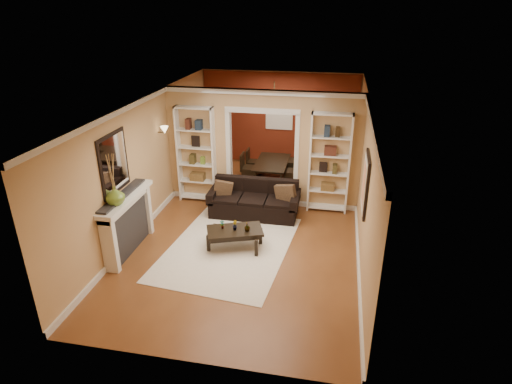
% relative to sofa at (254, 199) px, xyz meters
% --- Properties ---
extents(floor, '(8.00, 8.00, 0.00)m').
position_rel_sofa_xyz_m(floor, '(0.05, -0.45, -0.39)').
color(floor, brown).
rests_on(floor, ground).
extents(ceiling, '(8.00, 8.00, 0.00)m').
position_rel_sofa_xyz_m(ceiling, '(0.05, -0.45, 2.31)').
color(ceiling, white).
rests_on(ceiling, ground).
extents(wall_back, '(8.00, 0.00, 8.00)m').
position_rel_sofa_xyz_m(wall_back, '(0.05, 3.55, 0.96)').
color(wall_back, tan).
rests_on(wall_back, ground).
extents(wall_front, '(8.00, 0.00, 8.00)m').
position_rel_sofa_xyz_m(wall_front, '(0.05, -4.45, 0.96)').
color(wall_front, tan).
rests_on(wall_front, ground).
extents(wall_left, '(0.00, 8.00, 8.00)m').
position_rel_sofa_xyz_m(wall_left, '(-2.20, -0.45, 0.96)').
color(wall_left, tan).
rests_on(wall_left, ground).
extents(wall_right, '(0.00, 8.00, 8.00)m').
position_rel_sofa_xyz_m(wall_right, '(2.30, -0.45, 0.96)').
color(wall_right, tan).
rests_on(wall_right, ground).
extents(partition_wall, '(4.50, 0.15, 2.70)m').
position_rel_sofa_xyz_m(partition_wall, '(0.05, 0.75, 0.96)').
color(partition_wall, tan).
rests_on(partition_wall, floor).
extents(red_back_panel, '(4.44, 0.04, 2.64)m').
position_rel_sofa_xyz_m(red_back_panel, '(0.05, 3.52, 0.93)').
color(red_back_panel, maroon).
rests_on(red_back_panel, floor).
extents(dining_window, '(0.78, 0.03, 0.98)m').
position_rel_sofa_xyz_m(dining_window, '(0.05, 3.48, 1.16)').
color(dining_window, '#8CA5CC').
rests_on(dining_window, wall_back).
extents(area_rug, '(2.57, 3.37, 0.01)m').
position_rel_sofa_xyz_m(area_rug, '(-0.21, -1.49, -0.39)').
color(area_rug, white).
rests_on(area_rug, floor).
extents(sofa, '(2.02, 0.87, 0.79)m').
position_rel_sofa_xyz_m(sofa, '(0.00, 0.00, 0.00)').
color(sofa, black).
rests_on(sofa, floor).
extents(pillow_left, '(0.43, 0.22, 0.41)m').
position_rel_sofa_xyz_m(pillow_left, '(-0.72, -0.02, 0.20)').
color(pillow_left, brown).
rests_on(pillow_left, sofa).
extents(pillow_right, '(0.47, 0.26, 0.46)m').
position_rel_sofa_xyz_m(pillow_right, '(0.72, -0.02, 0.22)').
color(pillow_right, brown).
rests_on(pillow_right, sofa).
extents(coffee_table, '(1.20, 0.91, 0.40)m').
position_rel_sofa_xyz_m(coffee_table, '(-0.09, -1.47, -0.19)').
color(coffee_table, black).
rests_on(coffee_table, floor).
extents(plant_left, '(0.11, 0.10, 0.17)m').
position_rel_sofa_xyz_m(plant_left, '(-0.34, -1.47, 0.10)').
color(plant_left, '#336626').
rests_on(plant_left, coffee_table).
extents(plant_center, '(0.12, 0.13, 0.19)m').
position_rel_sofa_xyz_m(plant_center, '(-0.09, -1.47, 0.11)').
color(plant_center, '#336626').
rests_on(plant_center, coffee_table).
extents(plant_right, '(0.14, 0.14, 0.19)m').
position_rel_sofa_xyz_m(plant_right, '(0.16, -1.47, 0.11)').
color(plant_right, '#336626').
rests_on(plant_right, coffee_table).
extents(bookshelf_left, '(0.90, 0.30, 2.30)m').
position_rel_sofa_xyz_m(bookshelf_left, '(-1.50, 0.58, 0.76)').
color(bookshelf_left, white).
rests_on(bookshelf_left, floor).
extents(bookshelf_right, '(0.90, 0.30, 2.30)m').
position_rel_sofa_xyz_m(bookshelf_right, '(1.60, 0.58, 0.76)').
color(bookshelf_right, white).
rests_on(bookshelf_right, floor).
extents(fireplace, '(0.32, 1.70, 1.16)m').
position_rel_sofa_xyz_m(fireplace, '(-2.04, -1.95, 0.19)').
color(fireplace, white).
rests_on(fireplace, floor).
extents(vase, '(0.42, 0.42, 0.35)m').
position_rel_sofa_xyz_m(vase, '(-2.04, -2.30, 0.94)').
color(vase, olive).
rests_on(vase, fireplace).
extents(mirror, '(0.03, 0.95, 1.10)m').
position_rel_sofa_xyz_m(mirror, '(-2.18, -1.95, 1.41)').
color(mirror, silver).
rests_on(mirror, wall_left).
extents(wall_sconce, '(0.18, 0.18, 0.22)m').
position_rel_sofa_xyz_m(wall_sconce, '(-2.10, 0.10, 1.44)').
color(wall_sconce, '#FFE0A5').
rests_on(wall_sconce, wall_left).
extents(framed_art, '(0.04, 0.85, 1.05)m').
position_rel_sofa_xyz_m(framed_art, '(2.26, -1.45, 1.16)').
color(framed_art, black).
rests_on(framed_art, wall_right).
extents(dining_table, '(1.52, 0.85, 0.53)m').
position_rel_sofa_xyz_m(dining_table, '(0.10, 2.14, -0.13)').
color(dining_table, black).
rests_on(dining_table, floor).
extents(dining_chair_nw, '(0.54, 0.54, 0.84)m').
position_rel_sofa_xyz_m(dining_chair_nw, '(-0.45, 1.84, 0.02)').
color(dining_chair_nw, black).
rests_on(dining_chair_nw, floor).
extents(dining_chair_ne, '(0.52, 0.52, 0.81)m').
position_rel_sofa_xyz_m(dining_chair_ne, '(0.65, 1.84, 0.01)').
color(dining_chair_ne, black).
rests_on(dining_chair_ne, floor).
extents(dining_chair_sw, '(0.43, 0.43, 0.76)m').
position_rel_sofa_xyz_m(dining_chair_sw, '(-0.45, 2.44, -0.01)').
color(dining_chair_sw, black).
rests_on(dining_chair_sw, floor).
extents(dining_chair_se, '(0.60, 0.60, 0.95)m').
position_rel_sofa_xyz_m(dining_chair_se, '(0.65, 2.44, 0.08)').
color(dining_chair_se, black).
rests_on(dining_chair_se, floor).
extents(chandelier, '(0.50, 0.50, 0.30)m').
position_rel_sofa_xyz_m(chandelier, '(0.05, 2.25, 1.63)').
color(chandelier, '#3D2F1B').
rests_on(chandelier, ceiling).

